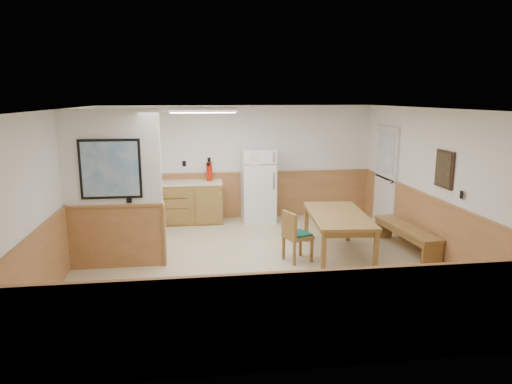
{
  "coord_description": "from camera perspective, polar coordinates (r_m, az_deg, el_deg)",
  "views": [
    {
      "loc": [
        -0.98,
        -7.0,
        2.68
      ],
      "look_at": [
        0.03,
        0.4,
        1.12
      ],
      "focal_mm": 32.0,
      "sensor_mm": 36.0,
      "label": 1
    }
  ],
  "objects": [
    {
      "name": "ground",
      "position": [
        7.56,
        0.16,
        -8.94
      ],
      "size": [
        6.0,
        6.0,
        0.0
      ],
      "primitive_type": "plane",
      "color": "#C2B28B",
      "rests_on": "ground"
    },
    {
      "name": "ceiling",
      "position": [
        7.07,
        0.17,
        10.36
      ],
      "size": [
        6.0,
        6.0,
        0.02
      ],
      "primitive_type": "cube",
      "color": "white",
      "rests_on": "back_wall"
    },
    {
      "name": "back_wall",
      "position": [
        10.15,
        -2.18,
        3.71
      ],
      "size": [
        6.0,
        0.02,
        2.5
      ],
      "primitive_type": "cube",
      "color": "white",
      "rests_on": "ground"
    },
    {
      "name": "right_wall",
      "position": [
        8.18,
        21.47,
        0.92
      ],
      "size": [
        0.02,
        6.0,
        2.5
      ],
      "primitive_type": "cube",
      "color": "white",
      "rests_on": "ground"
    },
    {
      "name": "left_wall",
      "position": [
        7.43,
        -23.41,
        -0.27
      ],
      "size": [
        0.02,
        6.0,
        2.5
      ],
      "primitive_type": "cube",
      "color": "white",
      "rests_on": "ground"
    },
    {
      "name": "wainscot_back",
      "position": [
        10.27,
        -2.13,
        -0.45
      ],
      "size": [
        6.0,
        0.04,
        1.0
      ],
      "primitive_type": "cube",
      "color": "#C2784D",
      "rests_on": "ground"
    },
    {
      "name": "wainscot_right",
      "position": [
        8.34,
        20.96,
        -4.15
      ],
      "size": [
        0.04,
        6.0,
        1.0
      ],
      "primitive_type": "cube",
      "color": "#C2784D",
      "rests_on": "ground"
    },
    {
      "name": "wainscot_left",
      "position": [
        7.6,
        -22.8,
        -5.8
      ],
      "size": [
        0.04,
        6.0,
        1.0
      ],
      "primitive_type": "cube",
      "color": "#C2784D",
      "rests_on": "ground"
    },
    {
      "name": "partition_wall",
      "position": [
        7.45,
        -17.45,
        0.06
      ],
      "size": [
        1.5,
        0.2,
        2.5
      ],
      "color": "white",
      "rests_on": "ground"
    },
    {
      "name": "kitchen_counter",
      "position": [
        9.94,
        -8.91,
        -1.23
      ],
      "size": [
        2.2,
        0.61,
        1.0
      ],
      "color": "olive",
      "rests_on": "ground"
    },
    {
      "name": "exterior_door",
      "position": [
        9.87,
        15.89,
        1.87
      ],
      "size": [
        0.07,
        1.02,
        2.15
      ],
      "color": "silver",
      "rests_on": "ground"
    },
    {
      "name": "kitchen_window",
      "position": [
        10.11,
        -14.15,
        5.04
      ],
      "size": [
        0.8,
        0.04,
        1.0
      ],
      "color": "silver",
      "rests_on": "back_wall"
    },
    {
      "name": "wall_painting",
      "position": [
        7.86,
        22.47,
        2.65
      ],
      "size": [
        0.04,
        0.5,
        0.6
      ],
      "color": "#331E14",
      "rests_on": "right_wall"
    },
    {
      "name": "fluorescent_fixture",
      "position": [
        8.31,
        -6.65,
        10.12
      ],
      "size": [
        1.2,
        0.3,
        0.09
      ],
      "color": "silver",
      "rests_on": "ceiling"
    },
    {
      "name": "refrigerator",
      "position": [
        9.91,
        0.26,
        0.85
      ],
      "size": [
        0.71,
        0.72,
        1.59
      ],
      "rotation": [
        0.0,
        0.0,
        0.01
      ],
      "color": "white",
      "rests_on": "ground"
    },
    {
      "name": "dining_table",
      "position": [
        7.82,
        10.22,
        -3.36
      ],
      "size": [
        1.09,
        1.91,
        0.75
      ],
      "rotation": [
        0.0,
        0.0,
        -0.09
      ],
      "color": "#9F743A",
      "rests_on": "ground"
    },
    {
      "name": "dining_bench",
      "position": [
        8.46,
        18.25,
        -4.8
      ],
      "size": [
        0.51,
        1.71,
        0.45
      ],
      "rotation": [
        0.0,
        0.0,
        0.09
      ],
      "color": "#9F743A",
      "rests_on": "ground"
    },
    {
      "name": "dining_chair",
      "position": [
        7.54,
        4.73,
        -5.07
      ],
      "size": [
        0.64,
        0.53,
        0.85
      ],
      "rotation": [
        0.0,
        0.0,
        0.35
      ],
      "color": "#9F743A",
      "rests_on": "ground"
    },
    {
      "name": "fire_extinguisher",
      "position": [
        9.86,
        -5.86,
        2.67
      ],
      "size": [
        0.15,
        0.15,
        0.51
      ],
      "rotation": [
        0.0,
        0.0,
        0.26
      ],
      "color": "red",
      "rests_on": "kitchen_counter"
    },
    {
      "name": "soap_bottle",
      "position": [
        9.84,
        -14.05,
        1.76
      ],
      "size": [
        0.1,
        0.1,
        0.24
      ],
      "primitive_type": "cylinder",
      "rotation": [
        0.0,
        0.0,
        -0.41
      ],
      "color": "#198A28",
      "rests_on": "kitchen_counter"
    }
  ]
}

